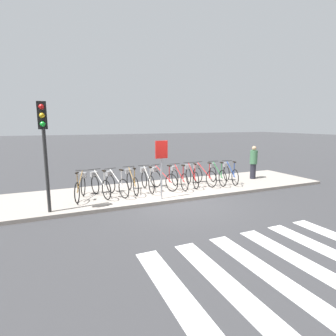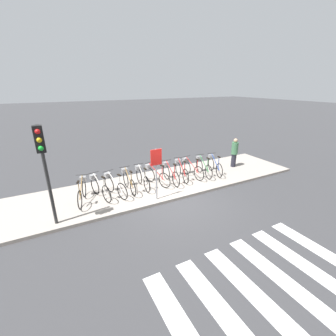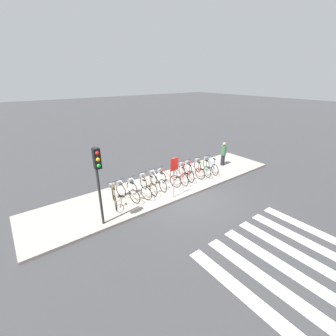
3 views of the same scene
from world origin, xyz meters
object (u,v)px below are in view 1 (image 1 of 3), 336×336
(parked_bicycle_7, at_px, (191,175))
(parked_bicycle_0, at_px, (81,186))
(parked_bicycle_1, at_px, (99,184))
(parked_bicycle_2, at_px, (116,183))
(parked_bicycle_10, at_px, (230,173))
(sign_post, at_px, (161,160))
(pedestrian, at_px, (253,162))
(parked_bicycle_5, at_px, (162,178))
(parked_bicycle_3, at_px, (132,181))
(parked_bicycle_8, at_px, (203,174))
(parked_bicycle_4, at_px, (147,179))
(traffic_light, at_px, (44,134))
(parked_bicycle_9, at_px, (217,174))
(parked_bicycle_6, at_px, (179,177))

(parked_bicycle_7, bearing_deg, parked_bicycle_0, -178.48)
(parked_bicycle_1, bearing_deg, parked_bicycle_2, -6.71)
(parked_bicycle_10, distance_m, sign_post, 4.01)
(parked_bicycle_2, bearing_deg, pedestrian, 2.42)
(parked_bicycle_0, distance_m, parked_bicycle_5, 3.11)
(parked_bicycle_1, distance_m, parked_bicycle_3, 1.21)
(parked_bicycle_5, xyz_separation_m, parked_bicycle_7, (1.33, -0.01, 0.00))
(parked_bicycle_2, bearing_deg, parked_bicycle_10, 0.04)
(parked_bicycle_8, height_order, pedestrian, pedestrian)
(parked_bicycle_3, bearing_deg, parked_bicycle_4, 4.68)
(parked_bicycle_4, distance_m, pedestrian, 5.36)
(parked_bicycle_1, xyz_separation_m, parked_bicycle_10, (5.65, -0.06, 0.00))
(parked_bicycle_0, distance_m, parked_bicycle_10, 6.29)
(sign_post, bearing_deg, parked_bicycle_10, 17.10)
(parked_bicycle_1, height_order, parked_bicycle_5, same)
(parked_bicycle_3, xyz_separation_m, parked_bicycle_4, (0.63, 0.05, 0.00))
(parked_bicycle_2, height_order, traffic_light, traffic_light)
(parked_bicycle_3, relative_size, parked_bicycle_10, 1.03)
(parked_bicycle_0, distance_m, parked_bicycle_4, 2.49)
(parked_bicycle_0, height_order, pedestrian, pedestrian)
(parked_bicycle_9, bearing_deg, traffic_light, -169.09)
(parked_bicycle_0, height_order, parked_bicycle_5, same)
(pedestrian, relative_size, sign_post, 0.77)
(parked_bicycle_6, bearing_deg, parked_bicycle_1, 179.98)
(parked_bicycle_4, distance_m, parked_bicycle_6, 1.32)
(traffic_light, bearing_deg, sign_post, 0.89)
(parked_bicycle_2, relative_size, parked_bicycle_3, 0.96)
(parked_bicycle_2, distance_m, sign_post, 2.00)
(parked_bicycle_0, bearing_deg, parked_bicycle_1, 1.49)
(parked_bicycle_7, relative_size, parked_bicycle_8, 0.99)
(parked_bicycle_8, xyz_separation_m, sign_post, (-2.44, -1.30, 0.94))
(parked_bicycle_1, bearing_deg, parked_bicycle_0, -178.51)
(parked_bicycle_5, xyz_separation_m, sign_post, (-0.55, -1.32, 0.94))
(parked_bicycle_7, bearing_deg, pedestrian, 1.88)
(parked_bicycle_6, bearing_deg, parked_bicycle_2, -178.54)
(parked_bicycle_3, height_order, parked_bicycle_5, same)
(parked_bicycle_8, bearing_deg, parked_bicycle_5, 179.60)
(parked_bicycle_1, height_order, parked_bicycle_4, same)
(parked_bicycle_0, xyz_separation_m, parked_bicycle_3, (1.85, 0.09, 0.00))
(pedestrian, bearing_deg, parked_bicycle_4, -179.02)
(parked_bicycle_5, height_order, parked_bicycle_10, same)
(parked_bicycle_2, xyz_separation_m, parked_bicycle_7, (3.23, 0.17, 0.00))
(parked_bicycle_5, bearing_deg, parked_bicycle_1, -177.51)
(parked_bicycle_3, height_order, traffic_light, traffic_light)
(parked_bicycle_0, bearing_deg, parked_bicycle_2, -2.39)
(parked_bicycle_2, xyz_separation_m, parked_bicycle_3, (0.64, 0.14, 0.00))
(parked_bicycle_1, bearing_deg, traffic_light, -142.42)
(parked_bicycle_9, xyz_separation_m, parked_bicycle_10, (0.64, -0.08, 0.00))
(parked_bicycle_1, xyz_separation_m, parked_bicycle_3, (1.21, 0.07, 0.00))
(parked_bicycle_4, xyz_separation_m, pedestrian, (5.35, 0.09, 0.37))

